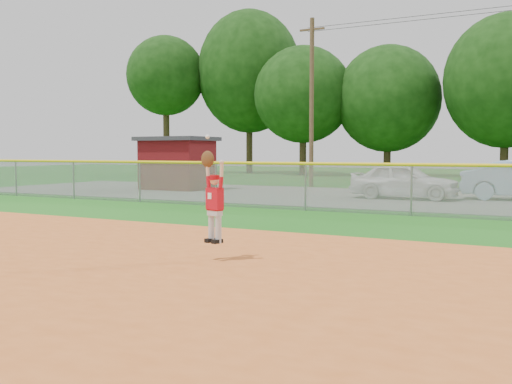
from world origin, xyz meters
TOP-DOWN VIEW (x-y plane):
  - ground at (0.00, 0.00)m, footprint 120.00×120.00m
  - clay_infield at (0.00, -3.00)m, footprint 24.00×16.00m
  - parking_strip at (0.00, 16.00)m, footprint 44.00×10.00m
  - car_white_a at (-1.53, 15.74)m, footprint 4.17×1.69m
  - utility_shed at (-12.83, 16.39)m, footprint 3.54×2.78m
  - outfield_fence at (0.00, 10.00)m, footprint 40.06×0.10m
  - power_lines at (1.00, 22.00)m, footprint 19.40×0.24m
  - ballplayer at (-1.41, 1.37)m, footprint 0.51×0.29m

SIDE VIEW (x-z plane):
  - ground at x=0.00m, z-range 0.00..0.00m
  - parking_strip at x=0.00m, z-range 0.00..0.03m
  - clay_infield at x=0.00m, z-range 0.00..0.04m
  - car_white_a at x=-1.53m, z-range 0.03..1.45m
  - outfield_fence at x=0.00m, z-range 0.11..1.66m
  - ballplayer at x=-1.41m, z-range 0.19..2.01m
  - utility_shed at x=-12.83m, z-range 0.03..2.64m
  - power_lines at x=1.00m, z-range 0.18..9.18m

